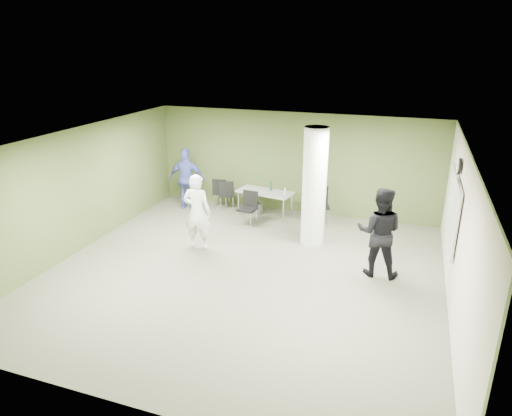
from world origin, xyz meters
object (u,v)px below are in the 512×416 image
at_px(folding_table, 265,193).
at_px(chair_back_left, 221,191).
at_px(man_black, 379,232).
at_px(woman_white, 197,212).
at_px(man_blue, 187,179).

relative_size(folding_table, chair_back_left, 1.84).
height_order(folding_table, man_black, man_black).
bearing_deg(chair_back_left, man_black, 142.00).
distance_m(woman_white, man_black, 4.06).
bearing_deg(chair_back_left, woman_white, 94.62).
distance_m(folding_table, chair_back_left, 1.50).
height_order(man_black, man_blue, man_black).
bearing_deg(woman_white, man_black, 176.94).
relative_size(woman_white, man_black, 0.95).
height_order(chair_back_left, man_black, man_black).
bearing_deg(woman_white, folding_table, -112.68).
bearing_deg(woman_white, man_blue, -61.61).
bearing_deg(man_black, chair_back_left, -30.54).
bearing_deg(man_black, woman_white, 0.11).
distance_m(woman_white, man_blue, 2.78).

